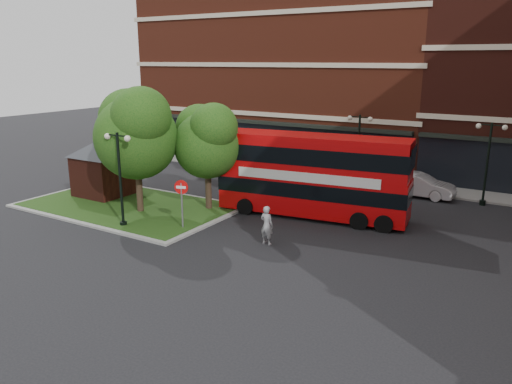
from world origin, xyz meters
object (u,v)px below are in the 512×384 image
Objects in this scene: bus at (313,170)px; car_white at (418,185)px; woman at (267,225)px; car_silver at (303,170)px.

car_white is at bearing 53.43° from bus.
woman is 0.42× the size of car_white.
car_silver reaches higher than car_white.
bus is 8.60m from car_white.
car_silver is at bearing 111.90° from bus.
bus is at bearing 152.88° from car_white.
woman is 13.12m from car_white.
car_white is (4.05, 7.35, -1.89)m from bus.
car_silver is (-4.26, 12.50, -0.17)m from woman.
woman is at bearing -96.92° from bus.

